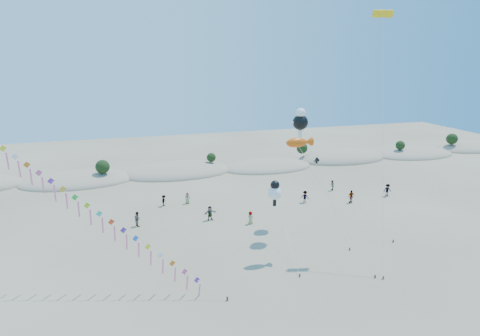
{
  "coord_description": "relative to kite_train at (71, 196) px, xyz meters",
  "views": [
    {
      "loc": [
        -8.59,
        -21.18,
        19.2
      ],
      "look_at": [
        1.89,
        14.0,
        9.0
      ],
      "focal_mm": 30.0,
      "sensor_mm": 36.0,
      "label": 1
    }
  ],
  "objects": [
    {
      "name": "fish_kite",
      "position": [
        20.8,
        0.58,
        3.12
      ],
      "size": [
        5.95,
        7.87,
        11.73
      ],
      "color": "#3F2D1E",
      "rests_on": "ground"
    },
    {
      "name": "dark_kite",
      "position": [
        27.3,
        3.78,
        -2.62
      ],
      "size": [
        6.41,
        7.16,
        8.23
      ],
      "color": "#3F2D1E",
      "rests_on": "ground"
    },
    {
      "name": "parafoil_kite",
      "position": [
        29.42,
        1.33,
        14.45
      ],
      "size": [
        4.72,
        9.21,
        23.6
      ],
      "color": "#3F2D1E",
      "rests_on": "ground"
    },
    {
      "name": "beachgoers",
      "position": [
        22.14,
        12.51,
        -7.26
      ],
      "size": [
        35.85,
        9.85,
        1.78
      ],
      "color": "slate",
      "rests_on": "ground"
    },
    {
      "name": "kite_train",
      "position": [
        0.0,
        0.0,
        0.0
      ],
      "size": [
        21.97,
        11.89,
        15.91
      ],
      "color": "#3F2D1E",
      "rests_on": "ground"
    },
    {
      "name": "dune_ridge",
      "position": [
        14.13,
        32.27,
        -7.98
      ],
      "size": [
        145.3,
        11.49,
        5.57
      ],
      "color": "gray",
      "rests_on": "ground"
    },
    {
      "name": "cartoon_kite_low",
      "position": [
        20.62,
        6.19,
        -3.64
      ],
      "size": [
        2.55,
        11.68,
        5.74
      ],
      "color": "#3F2D1E",
      "rests_on": "ground"
    },
    {
      "name": "cartoon_kite_high",
      "position": [
        22.87,
        4.96,
        4.53
      ],
      "size": [
        4.16,
        7.27,
        13.98
      ],
      "color": "#3F2D1E",
      "rests_on": "ground"
    }
  ]
}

